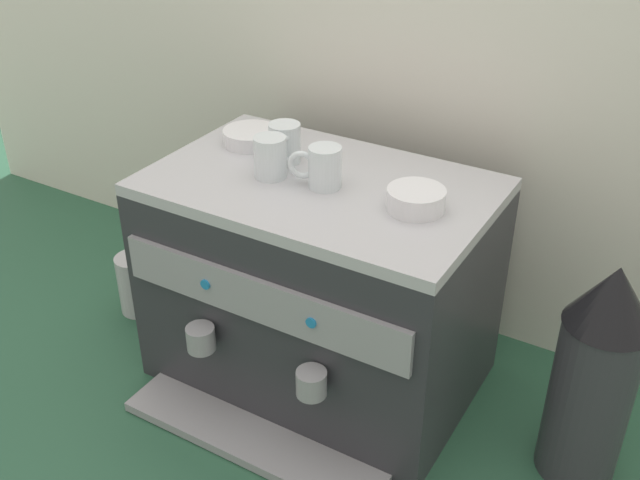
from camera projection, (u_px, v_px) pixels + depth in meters
The scene contains 10 objects.
ground_plane at pixel (320, 369), 1.66m from camera, with size 4.00×4.00×0.00m, color #28563D.
tiled_backsplash_wall at pixel (398, 108), 1.66m from camera, with size 2.80×0.03×1.00m, color silver.
espresso_machine at pixel (319, 284), 1.54m from camera, with size 0.65×0.53×0.46m.
ceramic_cup_0 at pixel (284, 142), 1.49m from camera, with size 0.09×0.08×0.08m.
ceramic_cup_1 at pixel (272, 156), 1.43m from camera, with size 0.06×0.10×0.08m.
ceramic_cup_2 at pixel (323, 167), 1.39m from camera, with size 0.10×0.06×0.08m.
ceramic_bowl_0 at pixel (416, 200), 1.32m from camera, with size 0.10×0.10×0.04m.
ceramic_bowl_1 at pixel (251, 137), 1.57m from camera, with size 0.12×0.12×0.03m.
coffee_grinder at pixel (595, 374), 1.31m from camera, with size 0.15×0.15×0.45m.
milk_pitcher at pixel (137, 284), 1.82m from camera, with size 0.09×0.09×0.15m, color #B7B7BC.
Camera 1 is at (0.65, -1.10, 1.10)m, focal length 42.14 mm.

